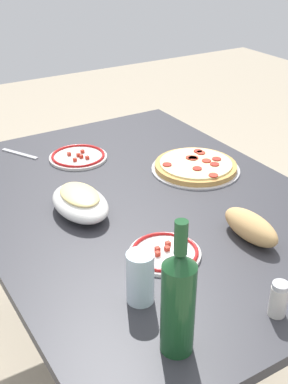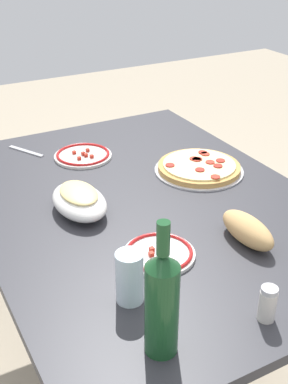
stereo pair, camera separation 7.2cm
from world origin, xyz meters
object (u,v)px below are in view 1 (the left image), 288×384
(dining_table, at_px, (144,228))
(bread_loaf, at_px, (251,227))
(wine_bottle, at_px, (178,301))
(baked_pasta_dish, at_px, (80,201))
(water_glass, at_px, (140,278))
(pepperoni_pizza, at_px, (196,166))
(side_plate_near, at_px, (78,156))
(spice_shaker, at_px, (278,299))
(side_plate_far, at_px, (165,252))

(dining_table, bearing_deg, bread_loaf, 22.71)
(dining_table, height_order, wine_bottle, wine_bottle)
(baked_pasta_dish, xyz_separation_m, bread_loaf, (0.37, 0.35, -0.00))
(dining_table, height_order, water_glass, water_glass)
(wine_bottle, xyz_separation_m, bread_loaf, (-0.23, 0.41, -0.09))
(water_glass, bearing_deg, pepperoni_pizza, 133.19)
(pepperoni_pizza, xyz_separation_m, side_plate_near, (-0.31, -0.32, -0.01))
(wine_bottle, distance_m, spice_shaker, 0.27)
(wine_bottle, height_order, bread_loaf, wine_bottle)
(pepperoni_pizza, bearing_deg, spice_shaker, -22.43)
(pepperoni_pizza, distance_m, side_plate_near, 0.44)
(wine_bottle, relative_size, bread_loaf, 1.58)
(wine_bottle, bearing_deg, baked_pasta_dish, 174.15)
(dining_table, height_order, spice_shaker, spice_shaker)
(bread_loaf, bearing_deg, water_glass, -80.89)
(side_plate_near, distance_m, spice_shaker, 1.00)
(dining_table, relative_size, baked_pasta_dish, 5.91)
(pepperoni_pizza, bearing_deg, water_glass, -46.81)
(pepperoni_pizza, relative_size, water_glass, 2.41)
(side_plate_far, xyz_separation_m, bread_loaf, (0.06, 0.25, 0.03))
(baked_pasta_dish, bearing_deg, wine_bottle, -5.85)
(dining_table, distance_m, wine_bottle, 0.67)
(wine_bottle, distance_m, side_plate_near, 1.00)
(bread_loaf, distance_m, spice_shaker, 0.31)
(wine_bottle, height_order, side_plate_near, wine_bottle)
(wine_bottle, xyz_separation_m, side_plate_far, (-0.29, 0.16, -0.12))
(baked_pasta_dish, bearing_deg, dining_table, 80.80)
(spice_shaker, bearing_deg, dining_table, 178.53)
(water_glass, xyz_separation_m, side_plate_near, (-0.80, 0.21, -0.06))
(pepperoni_pizza, relative_size, side_plate_near, 1.46)
(dining_table, bearing_deg, pepperoni_pizza, 108.75)
(dining_table, relative_size, bread_loaf, 7.20)
(dining_table, bearing_deg, side_plate_near, -173.38)
(dining_table, relative_size, side_plate_near, 6.58)
(dining_table, bearing_deg, baked_pasta_dish, -99.20)
(dining_table, bearing_deg, spice_shaker, -1.47)
(baked_pasta_dish, height_order, wine_bottle, wine_bottle)
(bread_loaf, xyz_separation_m, spice_shaker, (0.27, -0.16, 0.01))
(baked_pasta_dish, xyz_separation_m, spice_shaker, (0.64, 0.19, 0.00))
(bread_loaf, relative_size, spice_shaker, 2.26)
(baked_pasta_dish, relative_size, bread_loaf, 1.22)
(dining_table, xyz_separation_m, water_glass, (0.40, -0.25, 0.17))
(dining_table, bearing_deg, water_glass, -32.33)
(dining_table, bearing_deg, wine_bottle, -25.13)
(water_glass, xyz_separation_m, spice_shaker, (0.20, 0.24, -0.02))
(pepperoni_pizza, distance_m, bread_loaf, 0.45)
(baked_pasta_dish, height_order, bread_loaf, baked_pasta_dish)
(dining_table, height_order, bread_loaf, bread_loaf)
(dining_table, relative_size, spice_shaker, 16.29)
(bread_loaf, bearing_deg, side_plate_near, -165.70)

